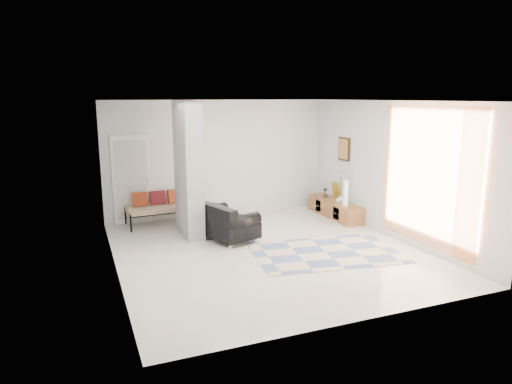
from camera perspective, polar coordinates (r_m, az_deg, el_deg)
name	(u,v)px	position (r m, az deg, el deg)	size (l,w,h in m)	color
floor	(267,251)	(8.74, 1.39, -7.36)	(6.00, 6.00, 0.00)	silver
ceiling	(268,101)	(8.26, 1.49, 11.32)	(6.00, 6.00, 0.00)	white
wall_back	(219,158)	(11.17, -4.66, 4.22)	(6.00, 6.00, 0.00)	silver
wall_front	(363,218)	(5.82, 13.21, -3.16)	(6.00, 6.00, 0.00)	silver
wall_left	(112,189)	(7.74, -17.61, 0.30)	(6.00, 6.00, 0.00)	silver
wall_right	(390,170)	(9.79, 16.41, 2.70)	(6.00, 6.00, 0.00)	silver
partition_column	(188,169)	(9.55, -8.47, 2.83)	(0.35, 1.20, 2.80)	#A0A4A7
hallway_door	(132,180)	(10.77, -15.30, 1.50)	(0.85, 0.06, 2.04)	white
curtain	(427,176)	(8.87, 20.59, 1.84)	(2.55, 2.55, 0.00)	#F88741
wall_art	(344,149)	(11.11, 10.96, 5.31)	(0.04, 0.45, 0.55)	#321E0D
media_console	(335,208)	(11.26, 9.80, -2.04)	(0.45, 1.88, 0.80)	brown
loveseat	(224,222)	(9.34, -4.06, -3.77)	(1.18, 1.54, 0.76)	silver
daybed	(165,206)	(10.66, -11.32, -1.73)	(1.81, 0.84, 0.77)	black
area_rug	(326,252)	(8.74, 8.70, -7.46)	(2.69, 1.80, 0.01)	beige
cylinder_lamp	(346,193)	(10.74, 11.18, -0.10)	(0.11, 0.11, 0.59)	white
bronze_figurine	(325,193)	(11.49, 8.63, -0.11)	(0.12, 0.12, 0.24)	#311F16
vase	(340,199)	(10.91, 10.48, -0.90)	(0.20, 0.20, 0.21)	white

